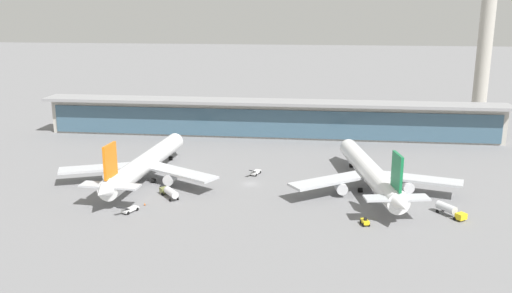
{
  "coord_description": "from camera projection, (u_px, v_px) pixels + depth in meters",
  "views": [
    {
      "loc": [
        20.53,
        -155.27,
        52.18
      ],
      "look_at": [
        0.0,
        14.33,
        7.95
      ],
      "focal_mm": 38.37,
      "sensor_mm": 36.0,
      "label": 1
    }
  ],
  "objects": [
    {
      "name": "service_truck_mid_apron_olive",
      "position": [
        170.0,
        192.0,
        152.31
      ],
      "size": [
        7.16,
        8.1,
        2.95
      ],
      "color": "olive",
      "rests_on": "ground"
    },
    {
      "name": "terminal_building",
      "position": [
        270.0,
        118.0,
        221.69
      ],
      "size": [
        186.22,
        12.8,
        15.2
      ],
      "color": "#B2ADA3",
      "rests_on": "ground"
    },
    {
      "name": "airliner_left_stand",
      "position": [
        145.0,
        164.0,
        166.42
      ],
      "size": [
        49.84,
        64.94,
        17.29
      ],
      "color": "white",
      "rests_on": "ground"
    },
    {
      "name": "airliner_centre_stand",
      "position": [
        371.0,
        172.0,
        157.57
      ],
      "size": [
        49.12,
        64.64,
        17.29
      ],
      "color": "white",
      "rests_on": "ground"
    },
    {
      "name": "control_tower",
      "position": [
        486.0,
        31.0,
        240.41
      ],
      "size": [
        12.0,
        12.0,
        75.78
      ],
      "color": "#B2ADA3",
      "rests_on": "ground"
    },
    {
      "name": "service_truck_under_wing_yellow",
      "position": [
        365.0,
        222.0,
        133.64
      ],
      "size": [
        2.35,
        3.19,
        2.05
      ],
      "color": "yellow",
      "rests_on": "ground"
    },
    {
      "name": "service_truck_on_taxiway_yellow",
      "position": [
        450.0,
        210.0,
        139.23
      ],
      "size": [
        6.84,
        8.3,
        2.95
      ],
      "color": "yellow",
      "rests_on": "ground"
    },
    {
      "name": "ground_plane",
      "position": [
        250.0,
        184.0,
        164.69
      ],
      "size": [
        1200.0,
        1200.0,
        0.0
      ],
      "primitive_type": "plane",
      "color": "slate"
    },
    {
      "name": "service_truck_by_tail_white",
      "position": [
        255.0,
        172.0,
        173.36
      ],
      "size": [
        3.28,
        6.9,
        2.7
      ],
      "color": "silver",
      "rests_on": "ground"
    },
    {
      "name": "service_truck_near_nose_white",
      "position": [
        130.0,
        209.0,
        141.78
      ],
      "size": [
        4.12,
        6.73,
        2.7
      ],
      "color": "silver",
      "rests_on": "ground"
    },
    {
      "name": "safety_cone_alpha",
      "position": [
        145.0,
        204.0,
        146.98
      ],
      "size": [
        0.62,
        0.62,
        0.7
      ],
      "color": "orange",
      "rests_on": "ground"
    }
  ]
}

